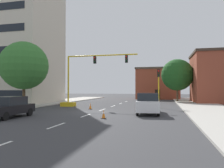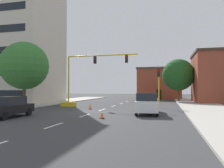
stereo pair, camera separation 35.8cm
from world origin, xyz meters
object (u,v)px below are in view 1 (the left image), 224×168
at_px(traffic_signal_gantry, 78,89).
at_px(sedan_black_near_left, 10,107).
at_px(traffic_light_pole_right, 159,80).
at_px(tree_left_near, 24,66).
at_px(pickup_truck_white, 148,104).
at_px(traffic_cone_roadside_b, 104,114).
at_px(tree_right_far, 177,75).
at_px(traffic_cone_roadside_a, 90,106).

height_order(traffic_signal_gantry, sedan_black_near_left, traffic_signal_gantry).
distance_m(traffic_light_pole_right, sedan_black_near_left, 17.25).
height_order(traffic_signal_gantry, tree_left_near, tree_left_near).
bearing_deg(pickup_truck_white, traffic_cone_roadside_b, -128.48).
relative_size(tree_right_far, sedan_black_near_left, 1.71).
bearing_deg(traffic_light_pole_right, traffic_signal_gantry, -177.90).
bearing_deg(traffic_signal_gantry, traffic_cone_roadside_b, -58.69).
height_order(sedan_black_near_left, traffic_cone_roadside_a, sedan_black_near_left).
relative_size(tree_right_far, pickup_truck_white, 1.40).
height_order(traffic_cone_roadside_a, traffic_cone_roadside_b, traffic_cone_roadside_a).
bearing_deg(traffic_cone_roadside_b, tree_right_far, 73.51).
height_order(tree_left_near, sedan_black_near_left, tree_left_near).
xyz_separation_m(traffic_light_pole_right, sedan_black_near_left, (-11.73, -12.37, -2.64)).
bearing_deg(tree_right_far, pickup_truck_white, -100.98).
bearing_deg(traffic_cone_roadside_a, pickup_truck_white, -25.59).
bearing_deg(traffic_cone_roadside_a, tree_left_near, -176.62).
distance_m(tree_left_near, tree_right_far, 25.82).
xyz_separation_m(traffic_signal_gantry, pickup_truck_white, (9.74, -6.55, -1.34)).
xyz_separation_m(tree_left_near, tree_right_far, (19.20, 17.26, -0.37)).
xyz_separation_m(pickup_truck_white, sedan_black_near_left, (-10.88, -5.43, -0.09)).
distance_m(tree_left_near, traffic_cone_roadside_b, 14.72).
relative_size(traffic_signal_gantry, tree_right_far, 1.34).
distance_m(traffic_light_pole_right, traffic_cone_roadside_b, 12.20).
distance_m(traffic_signal_gantry, pickup_truck_white, 11.81).
distance_m(tree_left_near, pickup_truck_white, 16.13).
bearing_deg(tree_left_near, traffic_light_pole_right, 14.39).
relative_size(tree_left_near, pickup_truck_white, 1.49).
relative_size(traffic_cone_roadside_a, traffic_cone_roadside_b, 1.12).
height_order(tree_left_near, pickup_truck_white, tree_left_near).
height_order(traffic_light_pole_right, tree_right_far, tree_right_far).
xyz_separation_m(traffic_cone_roadside_a, traffic_cone_roadside_b, (3.62, -7.39, -0.04)).
relative_size(traffic_signal_gantry, traffic_cone_roadside_a, 13.46).
xyz_separation_m(tree_left_near, traffic_cone_roadside_a, (8.43, 0.50, -4.86)).
bearing_deg(tree_right_far, traffic_light_pole_right, -103.04).
xyz_separation_m(pickup_truck_white, traffic_cone_roadside_b, (-3.26, -4.10, -0.64)).
height_order(traffic_signal_gantry, traffic_light_pole_right, traffic_signal_gantry).
xyz_separation_m(tree_right_far, traffic_cone_roadside_a, (-10.76, -16.76, -4.49)).
bearing_deg(sedan_black_near_left, traffic_signal_gantry, 84.56).
height_order(sedan_black_near_left, traffic_cone_roadside_b, sedan_black_near_left).
distance_m(traffic_signal_gantry, tree_left_near, 7.33).
relative_size(pickup_truck_white, sedan_black_near_left, 1.22).
distance_m(traffic_light_pole_right, tree_left_near, 16.77).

